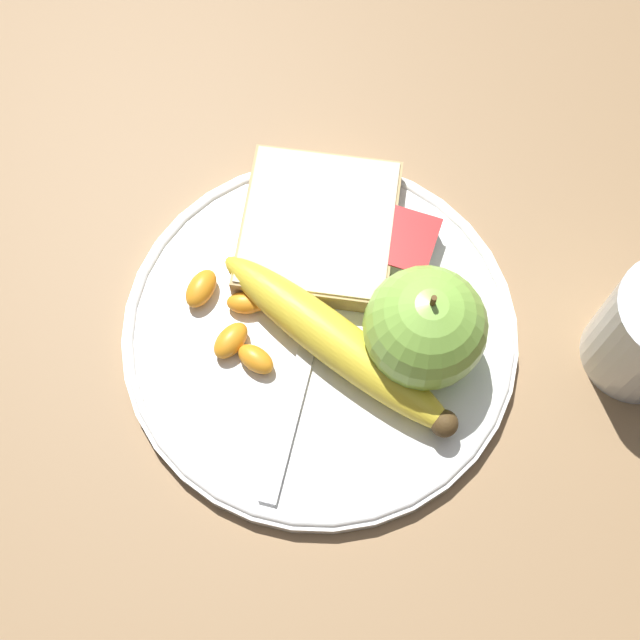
# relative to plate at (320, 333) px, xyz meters

# --- Properties ---
(ground_plane) EXTENTS (3.00, 3.00, 0.00)m
(ground_plane) POSITION_rel_plate_xyz_m (0.00, 0.00, -0.01)
(ground_plane) COLOR olive
(plate) EXTENTS (0.28, 0.28, 0.01)m
(plate) POSITION_rel_plate_xyz_m (0.00, 0.00, 0.00)
(plate) COLOR white
(plate) RESTS_ON ground_plane
(apple) EXTENTS (0.08, 0.08, 0.09)m
(apple) POSITION_rel_plate_xyz_m (0.01, -0.07, 0.05)
(apple) COLOR #84BC47
(apple) RESTS_ON plate
(banana) EXTENTS (0.10, 0.19, 0.03)m
(banana) POSITION_rel_plate_xyz_m (-0.01, -0.02, 0.02)
(banana) COLOR yellow
(banana) RESTS_ON plate
(bread_slice) EXTENTS (0.13, 0.13, 0.02)m
(bread_slice) POSITION_rel_plate_xyz_m (0.07, 0.03, 0.02)
(bread_slice) COLOR tan
(bread_slice) RESTS_ON plate
(fork) EXTENTS (0.20, 0.04, 0.00)m
(fork) POSITION_rel_plate_xyz_m (-0.01, 0.01, 0.01)
(fork) COLOR silver
(fork) RESTS_ON plate
(jam_packet) EXTENTS (0.05, 0.04, 0.02)m
(jam_packet) POSITION_rel_plate_xyz_m (0.08, -0.04, 0.01)
(jam_packet) COLOR silver
(jam_packet) RESTS_ON plate
(orange_segment_0) EXTENTS (0.02, 0.03, 0.01)m
(orange_segment_0) POSITION_rel_plate_xyz_m (-0.00, 0.06, 0.01)
(orange_segment_0) COLOR orange
(orange_segment_0) RESTS_ON plate
(orange_segment_1) EXTENTS (0.03, 0.02, 0.02)m
(orange_segment_1) POSITION_rel_plate_xyz_m (0.00, 0.09, 0.01)
(orange_segment_1) COLOR orange
(orange_segment_1) RESTS_ON plate
(orange_segment_2) EXTENTS (0.03, 0.03, 0.02)m
(orange_segment_2) POSITION_rel_plate_xyz_m (-0.03, 0.05, 0.01)
(orange_segment_2) COLOR orange
(orange_segment_2) RESTS_ON plate
(orange_segment_3) EXTENTS (0.02, 0.03, 0.02)m
(orange_segment_3) POSITION_rel_plate_xyz_m (-0.04, 0.03, 0.01)
(orange_segment_3) COLOR orange
(orange_segment_3) RESTS_ON plate
(orange_segment_4) EXTENTS (0.03, 0.02, 0.02)m
(orange_segment_4) POSITION_rel_plate_xyz_m (0.01, 0.05, 0.01)
(orange_segment_4) COLOR orange
(orange_segment_4) RESTS_ON plate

